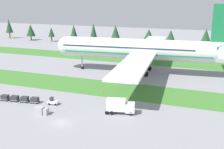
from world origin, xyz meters
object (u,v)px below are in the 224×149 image
at_px(cargo_dolly_second, 25,99).
at_px(catering_truck, 120,106).
at_px(ground_crew_marshaller, 117,102).
at_px(uld_container_0, 44,111).
at_px(cargo_dolly_fourth, 5,97).
at_px(baggage_tug, 53,102).
at_px(taxiway_marker_2, 128,97).
at_px(taxiway_marker_0, 102,91).
at_px(cargo_dolly_third, 15,98).
at_px(airliner, 141,49).
at_px(taxiway_marker_1, 54,88).
at_px(ground_crew_loader, 112,109).
at_px(uld_container_1, 39,111).
at_px(cargo_dolly_lead, 35,100).

height_order(cargo_dolly_second, catering_truck, catering_truck).
xyz_separation_m(ground_crew_marshaller, uld_container_0, (-14.24, -11.31, -0.19)).
bearing_deg(cargo_dolly_second, uld_container_0, 53.15).
bearing_deg(cargo_dolly_fourth, ground_crew_marshaller, 95.39).
xyz_separation_m(baggage_tug, taxiway_marker_2, (16.43, 11.99, -0.59)).
bearing_deg(ground_crew_marshaller, taxiway_marker_0, 152.33).
height_order(cargo_dolly_third, taxiway_marker_0, cargo_dolly_third).
distance_m(airliner, taxiway_marker_2, 28.38).
height_order(catering_truck, taxiway_marker_2, catering_truck).
bearing_deg(taxiway_marker_1, cargo_dolly_fourth, -117.74).
relative_size(cargo_dolly_second, taxiway_marker_2, 5.28).
height_order(ground_crew_marshaller, taxiway_marker_0, ground_crew_marshaller).
xyz_separation_m(airliner, cargo_dolly_second, (-20.69, -39.90, -7.95)).
bearing_deg(airliner, cargo_dolly_second, 146.78).
height_order(taxiway_marker_0, taxiway_marker_2, taxiway_marker_0).
bearing_deg(taxiway_marker_2, ground_crew_loader, -91.47).
xyz_separation_m(catering_truck, ground_crew_marshaller, (-2.35, 4.52, -1.01)).
distance_m(cargo_dolly_second, uld_container_1, 9.91).
height_order(cargo_dolly_second, ground_crew_loader, ground_crew_loader).
height_order(baggage_tug, ground_crew_marshaller, baggage_tug).
relative_size(cargo_dolly_third, catering_truck, 0.33).
xyz_separation_m(baggage_tug, ground_crew_marshaller, (15.70, 5.10, 0.13)).
xyz_separation_m(baggage_tug, ground_crew_loader, (16.14, 0.58, 0.13)).
bearing_deg(taxiway_marker_1, ground_crew_loader, -25.40).
height_order(baggage_tug, uld_container_1, baggage_tug).
bearing_deg(taxiway_marker_0, uld_container_0, -107.68).
height_order(cargo_dolly_second, taxiway_marker_1, cargo_dolly_second).
xyz_separation_m(airliner, taxiway_marker_0, (-4.89, -24.63, -8.53)).
distance_m(baggage_tug, cargo_dolly_lead, 5.03).
xyz_separation_m(cargo_dolly_third, ground_crew_marshaller, (26.41, 6.63, 0.03)).
relative_size(airliner, uld_container_1, 39.76).
bearing_deg(taxiway_marker_1, ground_crew_marshaller, -15.71).
bearing_deg(baggage_tug, taxiway_marker_0, 142.56).
bearing_deg(catering_truck, cargo_dolly_fourth, -100.27).
bearing_deg(uld_container_0, cargo_dolly_lead, 139.42).
bearing_deg(cargo_dolly_fourth, cargo_dolly_lead, 90.00).
height_order(cargo_dolly_lead, cargo_dolly_third, same).
xyz_separation_m(cargo_dolly_fourth, ground_crew_marshaller, (29.28, 7.04, 0.03)).
bearing_deg(uld_container_0, cargo_dolly_third, 158.94).
distance_m(catering_truck, ground_crew_marshaller, 5.19).
distance_m(baggage_tug, cargo_dolly_third, 10.83).
xyz_separation_m(cargo_dolly_third, uld_container_0, (12.17, -4.69, -0.16)).
distance_m(cargo_dolly_lead, taxiway_marker_2, 24.90).
xyz_separation_m(ground_crew_marshaller, ground_crew_loader, (0.44, -4.52, 0.00)).
bearing_deg(cargo_dolly_fourth, cargo_dolly_second, 90.00).
xyz_separation_m(taxiway_marker_0, taxiway_marker_2, (8.49, -2.16, -0.11)).
bearing_deg(catering_truck, baggage_tug, -102.99).
bearing_deg(catering_truck, uld_container_1, -82.75).
height_order(ground_crew_marshaller, uld_container_0, ground_crew_marshaller).
distance_m(cargo_dolly_third, taxiway_marker_1, 13.56).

